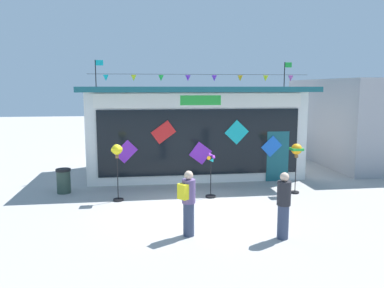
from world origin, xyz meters
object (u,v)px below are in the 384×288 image
Objects in this scene: trash_bin at (64,181)px; wind_spinner_far_left at (117,157)px; person_near_camera at (188,202)px; person_mid_plaza at (284,205)px; kite_shop_building at (193,130)px; wind_spinner_center_left at (296,153)px; wind_spinner_left at (211,174)px.

wind_spinner_far_left is at bearing -32.04° from trash_bin.
wind_spinner_far_left is 1.12× the size of person_near_camera.
kite_shop_building is at bearing -13.89° from person_mid_plaza.
person_near_camera is at bearing 55.76° from person_mid_plaza.
kite_shop_building is 5.09× the size of wind_spinner_center_left.
wind_spinner_center_left is at bearing 0.92° from wind_spinner_far_left.
person_near_camera is at bearing -109.68° from wind_spinner_left.
person_mid_plaza reaches higher than trash_bin.
person_mid_plaza reaches higher than wind_spinner_left.
kite_shop_building is at bearing 28.54° from trash_bin.
wind_spinner_far_left is 1.06× the size of wind_spinner_center_left.
wind_spinner_far_left reaches higher than trash_bin.
person_mid_plaza is at bearing -73.54° from wind_spinner_left.
person_mid_plaza is (-1.94, -3.93, -0.61)m from wind_spinner_center_left.
wind_spinner_center_left is at bearing -51.10° from kite_shop_building.
kite_shop_building is at bearing 90.78° from wind_spinner_left.
wind_spinner_left is at bearing -58.62° from person_near_camera.
trash_bin is at bearing -151.46° from kite_shop_building.
person_near_camera is (-1.19, -3.32, 0.09)m from wind_spinner_left.
person_mid_plaza is at bearing -116.27° from wind_spinner_center_left.
person_near_camera is at bearing -60.12° from wind_spinner_far_left.
trash_bin is (-6.20, 5.06, -0.41)m from person_mid_plaza.
wind_spinner_center_left is 4.42m from person_mid_plaza.
person_mid_plaza is at bearing -39.22° from trash_bin.
wind_spinner_far_left is 3.91m from person_near_camera.
person_near_camera is 2.36m from person_mid_plaza.
trash_bin is at bearing 147.96° from wind_spinner_far_left.
wind_spinner_center_left reaches higher than trash_bin.
wind_spinner_center_left is at bearing -89.87° from person_near_camera.
wind_spinner_far_left is 2.54m from trash_bin.
person_near_camera is (-4.25, -3.45, -0.58)m from wind_spinner_center_left.
trash_bin is at bearing 172.09° from wind_spinner_center_left.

